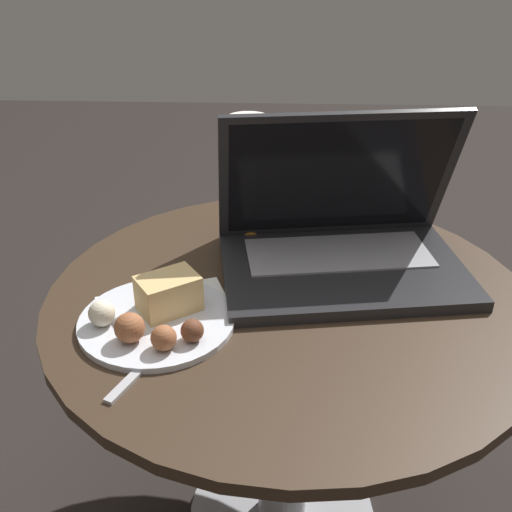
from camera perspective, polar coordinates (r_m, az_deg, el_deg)
table at (r=0.97m, az=2.92°, el=-9.80°), size 0.72×0.72×0.50m
napkin at (r=0.86m, az=-8.64°, el=-5.18°), size 0.22×0.18×0.00m
laptop at (r=0.94m, az=8.09°, el=1.69°), size 0.40×0.30×0.25m
beer_glass at (r=1.01m, az=-0.72°, el=7.35°), size 0.07×0.07×0.21m
snack_plate at (r=0.82m, az=-9.43°, el=-5.47°), size 0.21×0.21×0.06m
fork at (r=0.78m, az=-9.06°, el=-8.74°), size 0.09×0.18×0.00m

